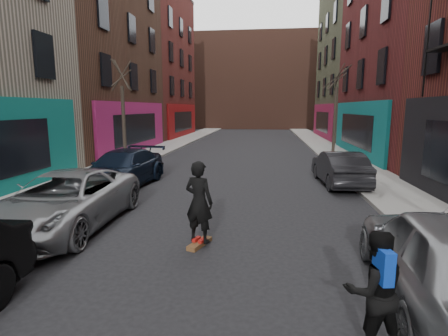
% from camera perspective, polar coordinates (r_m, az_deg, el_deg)
% --- Properties ---
extents(sidewalk_left, '(2.50, 84.00, 0.13)m').
position_cam_1_polar(sidewalk_left, '(31.69, -7.53, 4.18)').
color(sidewalk_left, gray).
rests_on(sidewalk_left, ground).
extents(sidewalk_right, '(2.50, 84.00, 0.13)m').
position_cam_1_polar(sidewalk_right, '(31.06, 15.47, 3.80)').
color(sidewalk_right, gray).
rests_on(sidewalk_right, ground).
extents(building_far, '(40.00, 10.00, 14.00)m').
position_cam_1_polar(building_far, '(56.71, 5.38, 13.67)').
color(building_far, '#47281E').
rests_on(building_far, ground).
extents(tree_left_far, '(2.00, 2.00, 6.50)m').
position_cam_1_polar(tree_left_far, '(20.13, -16.19, 10.16)').
color(tree_left_far, black).
rests_on(tree_left_far, sidewalk_left).
extents(tree_right_far, '(2.00, 2.00, 6.80)m').
position_cam_1_polar(tree_right_far, '(24.99, 17.77, 10.28)').
color(tree_right_far, black).
rests_on(tree_right_far, sidewalk_right).
extents(parked_left_far, '(2.54, 5.32, 1.46)m').
position_cam_1_polar(parked_left_far, '(10.05, -24.50, -4.84)').
color(parked_left_far, gray).
rests_on(parked_left_far, ground).
extents(parked_left_end, '(2.46, 5.17, 1.46)m').
position_cam_1_polar(parked_left_end, '(14.47, -16.29, -0.11)').
color(parked_left_end, black).
rests_on(parked_left_end, ground).
extents(parked_right_far, '(2.27, 4.84, 1.60)m').
position_cam_1_polar(parked_right_far, '(6.64, 32.33, -12.22)').
color(parked_right_far, gray).
rests_on(parked_right_far, ground).
extents(parked_right_end, '(1.73, 4.30, 1.39)m').
position_cam_1_polar(parked_right_end, '(15.00, 18.32, -0.01)').
color(parked_right_end, black).
rests_on(parked_right_end, ground).
extents(skateboard, '(0.47, 0.83, 0.10)m').
position_cam_1_polar(skateboard, '(8.20, -4.02, -12.19)').
color(skateboard, brown).
rests_on(skateboard, ground).
extents(skateboarder, '(0.79, 0.65, 1.87)m').
position_cam_1_polar(skateboarder, '(7.89, -4.11, -5.54)').
color(skateboarder, black).
rests_on(skateboarder, skateboard).
extents(pedestrian, '(0.88, 0.74, 1.62)m').
position_cam_1_polar(pedestrian, '(5.08, 23.28, -17.92)').
color(pedestrian, black).
rests_on(pedestrian, ground).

